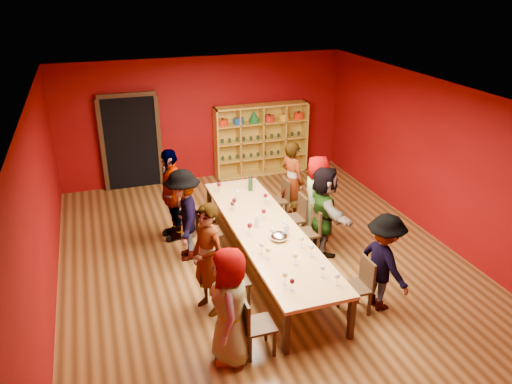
{
  "coord_description": "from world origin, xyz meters",
  "views": [
    {
      "loc": [
        -2.59,
        -7.11,
        4.77
      ],
      "look_at": [
        0.04,
        0.67,
        1.15
      ],
      "focal_mm": 35.0,
      "sensor_mm": 36.0,
      "label": 1
    }
  ],
  "objects_px": {
    "shelving_unit": "(261,136)",
    "chair_person_right_0": "(360,283)",
    "person_left_0": "(230,306)",
    "chair_person_right_4": "(280,197)",
    "person_right_4": "(292,180)",
    "wine_bottle": "(250,184)",
    "tasting_table": "(266,231)",
    "person_left_3": "(184,215)",
    "chair_person_left_0": "(253,322)",
    "chair_person_left_1": "(230,278)",
    "chair_person_right_3": "(297,215)",
    "spittoon_bowl": "(279,237)",
    "person_right_0": "(384,262)",
    "chair_person_left_4": "(195,210)",
    "person_right_3": "(317,197)",
    "person_left_4": "(172,194)",
    "chair_person_left_3": "(205,230)",
    "person_right_2": "(324,210)",
    "person_left_1": "(208,260)",
    "chair_person_right_2": "(310,229)"
  },
  "relations": [
    {
      "from": "person_right_3",
      "to": "person_left_4",
      "type": "bearing_deg",
      "value": 66.27
    },
    {
      "from": "person_right_0",
      "to": "person_right_4",
      "type": "relative_size",
      "value": 0.94
    },
    {
      "from": "chair_person_left_1",
      "to": "person_right_0",
      "type": "bearing_deg",
      "value": -19.17
    },
    {
      "from": "tasting_table",
      "to": "chair_person_right_3",
      "type": "xyz_separation_m",
      "value": [
        0.91,
        0.78,
        -0.2
      ]
    },
    {
      "from": "person_left_1",
      "to": "person_right_3",
      "type": "bearing_deg",
      "value": 100.48
    },
    {
      "from": "chair_person_left_1",
      "to": "person_left_3",
      "type": "xyz_separation_m",
      "value": [
        -0.37,
        1.64,
        0.35
      ]
    },
    {
      "from": "person_left_3",
      "to": "chair_person_right_0",
      "type": "relative_size",
      "value": 1.91
    },
    {
      "from": "person_left_0",
      "to": "chair_person_right_3",
      "type": "xyz_separation_m",
      "value": [
        2.13,
        2.78,
        -0.33
      ]
    },
    {
      "from": "shelving_unit",
      "to": "chair_person_right_0",
      "type": "distance_m",
      "value": 6.0
    },
    {
      "from": "chair_person_left_3",
      "to": "person_right_4",
      "type": "height_order",
      "value": "person_right_4"
    },
    {
      "from": "chair_person_left_4",
      "to": "person_left_4",
      "type": "bearing_deg",
      "value": -180.0
    },
    {
      "from": "person_left_4",
      "to": "chair_person_right_0",
      "type": "distance_m",
      "value": 3.98
    },
    {
      "from": "person_left_4",
      "to": "person_right_3",
      "type": "height_order",
      "value": "person_left_4"
    },
    {
      "from": "person_left_0",
      "to": "chair_person_right_4",
      "type": "bearing_deg",
      "value": 164.32
    },
    {
      "from": "person_left_1",
      "to": "person_right_0",
      "type": "distance_m",
      "value": 2.64
    },
    {
      "from": "chair_person_left_1",
      "to": "person_right_0",
      "type": "height_order",
      "value": "person_right_0"
    },
    {
      "from": "chair_person_right_2",
      "to": "chair_person_right_4",
      "type": "relative_size",
      "value": 1.0
    },
    {
      "from": "person_left_1",
      "to": "person_left_4",
      "type": "xyz_separation_m",
      "value": [
        -0.11,
        2.49,
        0.02
      ]
    },
    {
      "from": "chair_person_left_4",
      "to": "wine_bottle",
      "type": "bearing_deg",
      "value": 1.56
    },
    {
      "from": "tasting_table",
      "to": "chair_person_left_1",
      "type": "distance_m",
      "value": 1.28
    },
    {
      "from": "chair_person_left_1",
      "to": "person_left_4",
      "type": "xyz_separation_m",
      "value": [
        -0.43,
        2.49,
        0.41
      ]
    },
    {
      "from": "person_right_4",
      "to": "wine_bottle",
      "type": "xyz_separation_m",
      "value": [
        -0.92,
        -0.03,
        0.05
      ]
    },
    {
      "from": "person_left_1",
      "to": "spittoon_bowl",
      "type": "distance_m",
      "value": 1.37
    },
    {
      "from": "person_left_3",
      "to": "person_left_4",
      "type": "height_order",
      "value": "person_left_4"
    },
    {
      "from": "tasting_table",
      "to": "wine_bottle",
      "type": "xyz_separation_m",
      "value": [
        0.24,
        1.64,
        0.18
      ]
    },
    {
      "from": "person_left_3",
      "to": "person_right_2",
      "type": "bearing_deg",
      "value": 83.75
    },
    {
      "from": "person_right_0",
      "to": "person_right_3",
      "type": "relative_size",
      "value": 0.95
    },
    {
      "from": "chair_person_left_0",
      "to": "chair_person_right_0",
      "type": "bearing_deg",
      "value": 11.17
    },
    {
      "from": "spittoon_bowl",
      "to": "person_right_2",
      "type": "bearing_deg",
      "value": 29.14
    },
    {
      "from": "chair_person_left_3",
      "to": "chair_person_right_4",
      "type": "distance_m",
      "value": 2.03
    },
    {
      "from": "person_left_0",
      "to": "person_right_4",
      "type": "height_order",
      "value": "person_right_4"
    },
    {
      "from": "tasting_table",
      "to": "chair_person_right_2",
      "type": "relative_size",
      "value": 5.06
    },
    {
      "from": "person_left_0",
      "to": "chair_person_right_4",
      "type": "height_order",
      "value": "person_left_0"
    },
    {
      "from": "tasting_table",
      "to": "person_left_4",
      "type": "distance_m",
      "value": 2.11
    },
    {
      "from": "person_right_0",
      "to": "person_right_2",
      "type": "distance_m",
      "value": 1.82
    },
    {
      "from": "person_left_1",
      "to": "person_left_3",
      "type": "bearing_deg",
      "value": 158.75
    },
    {
      "from": "person_right_0",
      "to": "wine_bottle",
      "type": "height_order",
      "value": "person_right_0"
    },
    {
      "from": "chair_person_left_0",
      "to": "chair_person_left_1",
      "type": "height_order",
      "value": "same"
    },
    {
      "from": "chair_person_left_4",
      "to": "person_right_2",
      "type": "bearing_deg",
      "value": -34.65
    },
    {
      "from": "chair_person_left_0",
      "to": "chair_person_left_1",
      "type": "xyz_separation_m",
      "value": [
        0.0,
        1.12,
        0.0
      ]
    },
    {
      "from": "person_left_4",
      "to": "person_right_2",
      "type": "xyz_separation_m",
      "value": [
        2.51,
        -1.44,
        -0.07
      ]
    },
    {
      "from": "chair_person_left_4",
      "to": "spittoon_bowl",
      "type": "relative_size",
      "value": 3.13
    },
    {
      "from": "chair_person_right_3",
      "to": "wine_bottle",
      "type": "xyz_separation_m",
      "value": [
        -0.67,
        0.86,
        0.39
      ]
    },
    {
      "from": "tasting_table",
      "to": "chair_person_left_3",
      "type": "bearing_deg",
      "value": 140.06
    },
    {
      "from": "spittoon_bowl",
      "to": "person_right_3",
      "type": "bearing_deg",
      "value": 44.39
    },
    {
      "from": "tasting_table",
      "to": "chair_person_right_0",
      "type": "distance_m",
      "value": 1.89
    },
    {
      "from": "chair_person_left_0",
      "to": "wine_bottle",
      "type": "relative_size",
      "value": 2.55
    },
    {
      "from": "chair_person_right_3",
      "to": "spittoon_bowl",
      "type": "bearing_deg",
      "value": -124.74
    },
    {
      "from": "tasting_table",
      "to": "person_left_3",
      "type": "height_order",
      "value": "person_left_3"
    },
    {
      "from": "spittoon_bowl",
      "to": "chair_person_left_3",
      "type": "bearing_deg",
      "value": 128.74
    }
  ]
}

